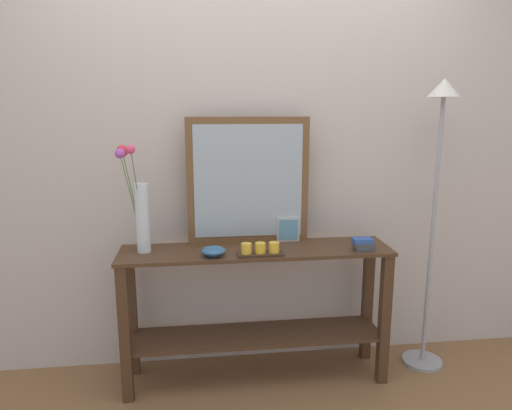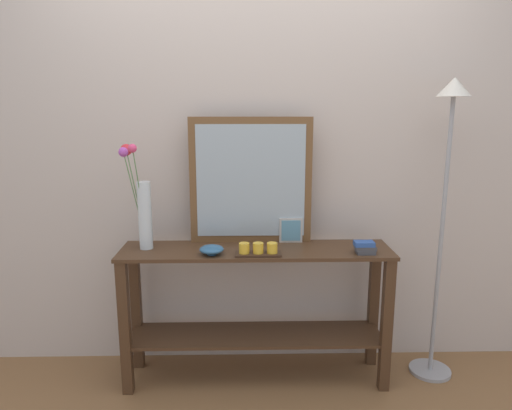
{
  "view_description": "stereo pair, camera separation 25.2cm",
  "coord_description": "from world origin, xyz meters",
  "px_view_note": "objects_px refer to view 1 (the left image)",
  "views": [
    {
      "loc": [
        -0.31,
        -2.45,
        1.56
      ],
      "look_at": [
        0.0,
        0.0,
        1.03
      ],
      "focal_mm": 32.65,
      "sensor_mm": 36.0,
      "label": 1
    },
    {
      "loc": [
        -0.06,
        -2.46,
        1.56
      ],
      "look_at": [
        0.0,
        0.0,
        1.03
      ],
      "focal_mm": 32.65,
      "sensor_mm": 36.0,
      "label": 2
    }
  ],
  "objects_px": {
    "console_table": "(256,298)",
    "tall_vase_left": "(139,206)",
    "mirror_leaning": "(248,181)",
    "decorative_bowl": "(213,251)",
    "picture_frame_small": "(288,229)",
    "book_stack": "(363,244)",
    "floor_lamp": "(437,179)",
    "candle_tray": "(260,250)"
  },
  "relations": [
    {
      "from": "console_table",
      "to": "tall_vase_left",
      "type": "relative_size",
      "value": 2.57
    },
    {
      "from": "mirror_leaning",
      "to": "console_table",
      "type": "bearing_deg",
      "value": -79.43
    },
    {
      "from": "decorative_bowl",
      "to": "console_table",
      "type": "bearing_deg",
      "value": 21.42
    },
    {
      "from": "tall_vase_left",
      "to": "picture_frame_small",
      "type": "distance_m",
      "value": 0.85
    },
    {
      "from": "book_stack",
      "to": "console_table",
      "type": "bearing_deg",
      "value": 170.93
    },
    {
      "from": "floor_lamp",
      "to": "candle_tray",
      "type": "bearing_deg",
      "value": -172.46
    },
    {
      "from": "tall_vase_left",
      "to": "floor_lamp",
      "type": "bearing_deg",
      "value": -0.02
    },
    {
      "from": "candle_tray",
      "to": "book_stack",
      "type": "relative_size",
      "value": 2.08
    },
    {
      "from": "decorative_bowl",
      "to": "floor_lamp",
      "type": "bearing_deg",
      "value": 5.36
    },
    {
      "from": "picture_frame_small",
      "to": "floor_lamp",
      "type": "height_order",
      "value": "floor_lamp"
    },
    {
      "from": "console_table",
      "to": "book_stack",
      "type": "distance_m",
      "value": 0.67
    },
    {
      "from": "console_table",
      "to": "picture_frame_small",
      "type": "distance_m",
      "value": 0.43
    },
    {
      "from": "book_stack",
      "to": "floor_lamp",
      "type": "bearing_deg",
      "value": 14.49
    },
    {
      "from": "mirror_leaning",
      "to": "candle_tray",
      "type": "height_order",
      "value": "mirror_leaning"
    },
    {
      "from": "picture_frame_small",
      "to": "floor_lamp",
      "type": "bearing_deg",
      "value": -6.51
    },
    {
      "from": "mirror_leaning",
      "to": "book_stack",
      "type": "xyz_separation_m",
      "value": [
        0.61,
        -0.23,
        -0.32
      ]
    },
    {
      "from": "picture_frame_small",
      "to": "floor_lamp",
      "type": "xyz_separation_m",
      "value": [
        0.84,
        -0.1,
        0.3
      ]
    },
    {
      "from": "picture_frame_small",
      "to": "book_stack",
      "type": "relative_size",
      "value": 1.23
    },
    {
      "from": "picture_frame_small",
      "to": "book_stack",
      "type": "bearing_deg",
      "value": -29.73
    },
    {
      "from": "floor_lamp",
      "to": "tall_vase_left",
      "type": "bearing_deg",
      "value": 179.98
    },
    {
      "from": "tall_vase_left",
      "to": "decorative_bowl",
      "type": "bearing_deg",
      "value": -17.36
    },
    {
      "from": "picture_frame_small",
      "to": "floor_lamp",
      "type": "relative_size",
      "value": 0.08
    },
    {
      "from": "decorative_bowl",
      "to": "tall_vase_left",
      "type": "bearing_deg",
      "value": 162.64
    },
    {
      "from": "mirror_leaning",
      "to": "floor_lamp",
      "type": "bearing_deg",
      "value": -6.13
    },
    {
      "from": "console_table",
      "to": "picture_frame_small",
      "type": "bearing_deg",
      "value": 30.9
    },
    {
      "from": "decorative_bowl",
      "to": "book_stack",
      "type": "relative_size",
      "value": 1.11
    },
    {
      "from": "tall_vase_left",
      "to": "mirror_leaning",
      "type": "bearing_deg",
      "value": 10.83
    },
    {
      "from": "tall_vase_left",
      "to": "decorative_bowl",
      "type": "relative_size",
      "value": 4.49
    },
    {
      "from": "mirror_leaning",
      "to": "floor_lamp",
      "type": "height_order",
      "value": "floor_lamp"
    },
    {
      "from": "candle_tray",
      "to": "mirror_leaning",
      "type": "bearing_deg",
      "value": 98.03
    },
    {
      "from": "console_table",
      "to": "decorative_bowl",
      "type": "xyz_separation_m",
      "value": [
        -0.24,
        -0.09,
        0.32
      ]
    },
    {
      "from": "console_table",
      "to": "tall_vase_left",
      "type": "bearing_deg",
      "value": 177.51
    },
    {
      "from": "decorative_bowl",
      "to": "book_stack",
      "type": "bearing_deg",
      "value": 0.05
    },
    {
      "from": "decorative_bowl",
      "to": "floor_lamp",
      "type": "height_order",
      "value": "floor_lamp"
    },
    {
      "from": "candle_tray",
      "to": "floor_lamp",
      "type": "bearing_deg",
      "value": 7.54
    },
    {
      "from": "picture_frame_small",
      "to": "decorative_bowl",
      "type": "xyz_separation_m",
      "value": [
        -0.44,
        -0.22,
        -0.04
      ]
    },
    {
      "from": "candle_tray",
      "to": "picture_frame_small",
      "type": "relative_size",
      "value": 1.7
    },
    {
      "from": "candle_tray",
      "to": "book_stack",
      "type": "distance_m",
      "value": 0.57
    },
    {
      "from": "console_table",
      "to": "candle_tray",
      "type": "relative_size",
      "value": 6.14
    },
    {
      "from": "console_table",
      "to": "decorative_bowl",
      "type": "height_order",
      "value": "decorative_bowl"
    },
    {
      "from": "console_table",
      "to": "decorative_bowl",
      "type": "bearing_deg",
      "value": -158.58
    },
    {
      "from": "mirror_leaning",
      "to": "tall_vase_left",
      "type": "distance_m",
      "value": 0.62
    }
  ]
}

